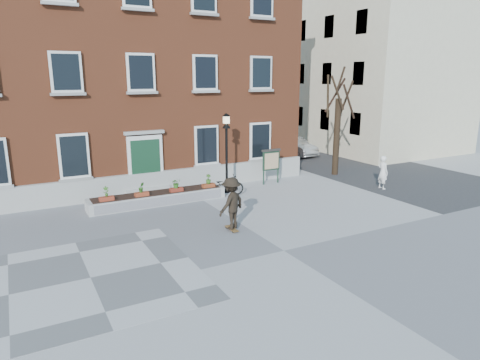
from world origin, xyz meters
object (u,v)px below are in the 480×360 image
notice_board (271,161)px  skateboarder (231,203)px  bystander (383,172)px  lamp_post (226,142)px  parked_car (294,146)px  bicycle (224,186)px

notice_board → skateboarder: 7.40m
bystander → skateboarder: skateboarder is taller
lamp_post → skateboarder: bearing=-114.7°
bystander → lamp_post: lamp_post is taller
parked_car → bicycle: bearing=-144.7°
parked_car → notice_board: notice_board is taller
bicycle → parked_car: bearing=-37.8°
bicycle → lamp_post: lamp_post is taller
lamp_post → notice_board: (2.87, 0.46, -1.28)m
bicycle → skateboarder: 4.81m
parked_car → bystander: bearing=-102.1°
lamp_post → parked_car: bearing=37.4°
bicycle → skateboarder: bearing=171.0°
bicycle → bystander: size_ratio=1.11×
lamp_post → notice_board: lamp_post is taller
notice_board → parked_car: bearing=46.4°
lamp_post → skateboarder: (-2.25, -4.88, -1.49)m
parked_car → notice_board: 8.83m
parked_car → lamp_post: size_ratio=1.01×
notice_board → skateboarder: bearing=-133.8°
bicycle → notice_board: size_ratio=1.02×
bystander → lamp_post: 8.15m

